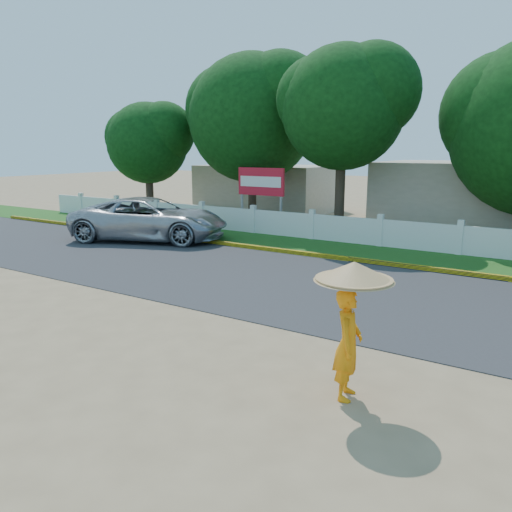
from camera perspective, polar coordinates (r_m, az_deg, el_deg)
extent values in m
plane|color=#9E8460|center=(10.89, -5.72, -8.60)|extent=(120.00, 120.00, 0.00)
cube|color=#38383A|center=(14.50, 5.32, -3.21)|extent=(60.00, 7.00, 0.02)
cube|color=#2D601E|center=(19.20, 12.51, 0.40)|extent=(60.00, 3.50, 0.03)
cube|color=yellow|center=(17.63, 10.61, -0.35)|extent=(40.00, 0.18, 0.16)
cube|color=silver|center=(20.45, 13.98, 2.56)|extent=(40.00, 0.10, 1.10)
cube|color=#B7AD99|center=(26.28, 25.18, 6.16)|extent=(10.00, 6.00, 3.20)
cube|color=#B7AD99|center=(31.62, 1.25, 7.78)|extent=(8.00, 5.00, 2.80)
imported|color=#A8ABB0|center=(21.73, -12.01, 4.16)|extent=(7.18, 5.21, 1.81)
imported|color=orange|center=(7.98, 10.47, -9.88)|extent=(0.55, 0.72, 1.77)
cylinder|color=gray|center=(7.73, 11.01, -5.25)|extent=(0.03, 0.03, 1.15)
cone|color=tan|center=(7.60, 11.16, -1.72)|extent=(1.21, 1.21, 0.29)
cylinder|color=gray|center=(24.63, -1.61, 5.57)|extent=(0.12, 0.12, 2.00)
cylinder|color=gray|center=(23.48, 2.86, 5.23)|extent=(0.12, 0.12, 2.00)
cube|color=red|center=(23.91, 0.58, 8.50)|extent=(2.50, 0.12, 1.30)
cube|color=silver|center=(23.86, 0.50, 8.49)|extent=(2.25, 0.02, 0.49)
cylinder|color=#473828|center=(22.84, 9.57, 7.51)|extent=(0.44, 0.44, 4.08)
sphere|color=#104913|center=(22.83, 9.90, 16.33)|extent=(5.35, 5.35, 5.35)
cylinder|color=#473828|center=(26.84, -0.43, 7.78)|extent=(0.44, 0.44, 3.54)
sphere|color=#104913|center=(26.80, -0.44, 15.43)|extent=(6.59, 6.59, 6.59)
cylinder|color=#473828|center=(29.96, -12.05, 7.34)|extent=(0.44, 0.44, 2.87)
sphere|color=#104913|center=(29.86, -12.29, 12.50)|extent=(4.59, 4.59, 4.59)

